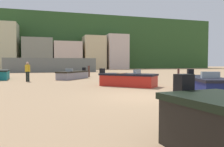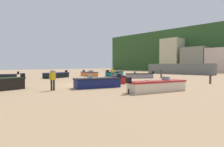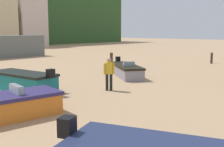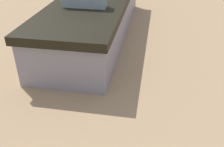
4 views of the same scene
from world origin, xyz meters
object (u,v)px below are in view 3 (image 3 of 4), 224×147
at_px(boat_grey_8, 126,70).
at_px(mooring_post_near_water, 111,61).
at_px(mooring_post_mid_beach, 212,58).
at_px(boat_teal_4, 23,81).
at_px(beach_walker_distant, 109,71).

relative_size(boat_grey_8, mooring_post_near_water, 3.27).
xyz_separation_m(boat_grey_8, mooring_post_mid_beach, (10.56, -1.55, 0.10)).
distance_m(boat_teal_4, boat_grey_8, 6.75).
bearing_deg(boat_teal_4, mooring_post_mid_beach, -14.73).
distance_m(boat_teal_4, mooring_post_mid_beach, 17.42).
relative_size(boat_teal_4, mooring_post_near_water, 3.30).
height_order(boat_grey_8, beach_walker_distant, beach_walker_distant).
bearing_deg(boat_teal_4, boat_grey_8, -16.23).
relative_size(boat_grey_8, beach_walker_distant, 2.50).
bearing_deg(mooring_post_mid_beach, mooring_post_near_water, 152.14).
bearing_deg(mooring_post_mid_beach, beach_walker_distant, -178.18).
bearing_deg(mooring_post_near_water, boat_grey_8, -124.53).
relative_size(boat_teal_4, boat_grey_8, 1.01).
xyz_separation_m(boat_teal_4, boat_grey_8, (6.63, -1.26, -0.06)).
relative_size(boat_teal_4, mooring_post_mid_beach, 4.20).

